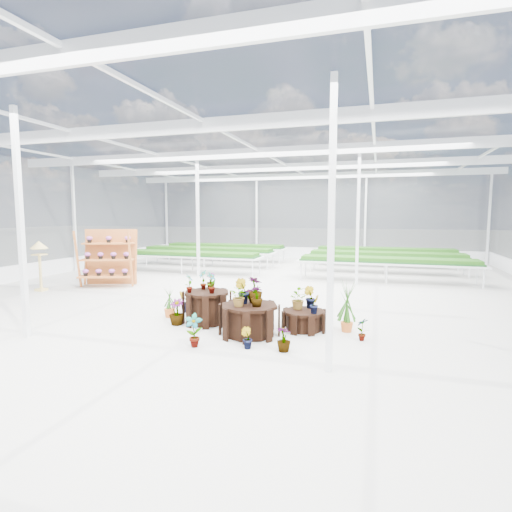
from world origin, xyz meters
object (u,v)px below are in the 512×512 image
(plinth_tall, at_px, (207,307))
(plinth_low, at_px, (304,320))
(plinth_mid, at_px, (249,320))
(shelf_rack, at_px, (108,258))
(bird_table, at_px, (40,266))

(plinth_tall, distance_m, plinth_low, 2.21)
(plinth_mid, bearing_deg, shelf_rack, 148.51)
(plinth_tall, distance_m, bird_table, 6.94)
(plinth_low, xyz_separation_m, shelf_rack, (-7.34, 3.18, 0.76))
(bird_table, bearing_deg, plinth_tall, -17.11)
(plinth_tall, height_order, plinth_mid, plinth_tall)
(plinth_tall, distance_m, shelf_rack, 6.12)
(shelf_rack, bearing_deg, plinth_mid, -51.82)
(plinth_low, xyz_separation_m, bird_table, (-8.86, 1.83, 0.60))
(plinth_mid, xyz_separation_m, shelf_rack, (-6.34, 3.88, 0.65))
(shelf_rack, distance_m, bird_table, 2.04)
(shelf_rack, relative_size, bird_table, 1.20)
(plinth_tall, height_order, plinth_low, plinth_tall)
(plinth_tall, relative_size, plinth_low, 1.14)
(plinth_tall, relative_size, shelf_rack, 0.55)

